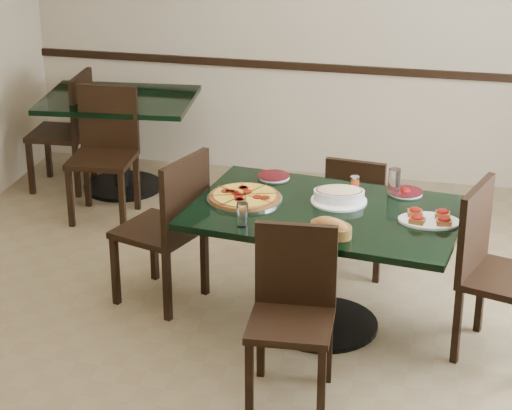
% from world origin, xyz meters
% --- Properties ---
extents(floor, '(5.50, 5.50, 0.00)m').
position_xyz_m(floor, '(0.00, 0.00, 0.00)').
color(floor, '#756443').
rests_on(floor, ground).
extents(room_shell, '(5.50, 5.50, 5.50)m').
position_xyz_m(room_shell, '(1.02, 1.73, 1.17)').
color(room_shell, silver).
rests_on(room_shell, floor).
extents(main_table, '(1.63, 1.16, 0.75)m').
position_xyz_m(main_table, '(0.31, 0.24, 0.57)').
color(main_table, black).
rests_on(main_table, floor).
extents(back_table, '(1.22, 0.93, 0.75)m').
position_xyz_m(back_table, '(-1.60, 2.08, 0.52)').
color(back_table, black).
rests_on(back_table, floor).
extents(chair_far, '(0.42, 0.42, 0.82)m').
position_xyz_m(chair_far, '(0.40, 0.99, 0.45)').
color(chair_far, black).
rests_on(chair_far, floor).
extents(chair_near, '(0.45, 0.45, 0.91)m').
position_xyz_m(chair_near, '(0.25, -0.45, 0.51)').
color(chair_near, black).
rests_on(chair_near, floor).
extents(chair_right, '(0.58, 0.58, 0.98)m').
position_xyz_m(chair_right, '(1.24, 0.16, 0.56)').
color(chair_right, black).
rests_on(chair_right, floor).
extents(chair_left, '(0.58, 0.58, 0.97)m').
position_xyz_m(chair_left, '(-0.65, 0.34, 0.55)').
color(chair_left, black).
rests_on(chair_left, floor).
extents(back_chair_near, '(0.47, 0.47, 0.96)m').
position_xyz_m(back_chair_near, '(-1.53, 1.58, 0.54)').
color(back_chair_near, black).
rests_on(back_chair_near, floor).
extents(back_chair_left, '(0.45, 0.45, 0.93)m').
position_xyz_m(back_chair_left, '(-1.99, 2.01, 0.52)').
color(back_chair_left, black).
rests_on(back_chair_left, floor).
extents(pepperoni_pizza, '(0.44, 0.44, 0.04)m').
position_xyz_m(pepperoni_pizza, '(-0.18, 0.29, 0.77)').
color(pepperoni_pizza, silver).
rests_on(pepperoni_pizza, main_table).
extents(lasagna_casserole, '(0.32, 0.32, 0.09)m').
position_xyz_m(lasagna_casserole, '(0.36, 0.37, 0.80)').
color(lasagna_casserole, white).
rests_on(lasagna_casserole, main_table).
extents(bread_basket, '(0.29, 0.26, 0.10)m').
position_xyz_m(bread_basket, '(0.38, -0.09, 0.79)').
color(bread_basket, brown).
rests_on(bread_basket, main_table).
extents(bruschetta_platter, '(0.35, 0.24, 0.05)m').
position_xyz_m(bruschetta_platter, '(0.88, 0.19, 0.77)').
color(bruschetta_platter, white).
rests_on(bruschetta_platter, main_table).
extents(side_plate_near, '(0.17, 0.17, 0.02)m').
position_xyz_m(side_plate_near, '(0.06, -0.13, 0.76)').
color(side_plate_near, white).
rests_on(side_plate_near, main_table).
extents(side_plate_far_r, '(0.20, 0.20, 0.03)m').
position_xyz_m(side_plate_far_r, '(0.72, 0.59, 0.76)').
color(side_plate_far_r, white).
rests_on(side_plate_far_r, main_table).
extents(side_plate_far_l, '(0.20, 0.20, 0.02)m').
position_xyz_m(side_plate_far_l, '(-0.09, 0.67, 0.76)').
color(side_plate_far_l, white).
rests_on(side_plate_far_l, main_table).
extents(napkin_setting, '(0.18, 0.18, 0.01)m').
position_xyz_m(napkin_setting, '(0.16, -0.14, 0.75)').
color(napkin_setting, white).
rests_on(napkin_setting, main_table).
extents(water_glass_a, '(0.07, 0.07, 0.15)m').
position_xyz_m(water_glass_a, '(0.65, 0.57, 0.83)').
color(water_glass_a, silver).
rests_on(water_glass_a, main_table).
extents(water_glass_b, '(0.06, 0.06, 0.14)m').
position_xyz_m(water_glass_b, '(-0.11, -0.09, 0.82)').
color(water_glass_b, silver).
rests_on(water_glass_b, main_table).
extents(pepper_shaker, '(0.05, 0.05, 0.09)m').
position_xyz_m(pepper_shaker, '(0.42, 0.57, 0.80)').
color(pepper_shaker, '#C14614').
rests_on(pepper_shaker, main_table).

